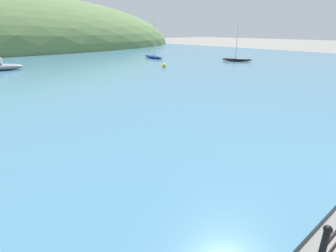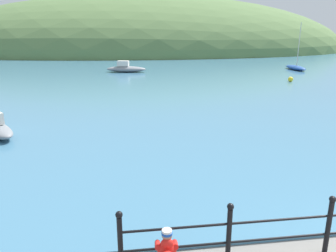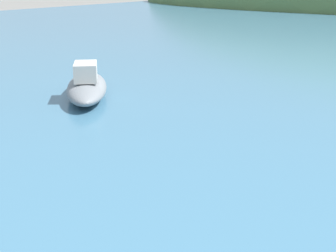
# 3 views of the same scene
# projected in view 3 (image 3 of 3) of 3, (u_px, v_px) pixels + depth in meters

# --- Properties ---
(boat_blue_hull) EXTENTS (2.90, 3.29, 0.92)m
(boat_blue_hull) POSITION_uv_depth(u_px,v_px,m) (87.00, 86.00, 11.91)
(boat_blue_hull) COLOR gray
(boat_blue_hull) RESTS_ON water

